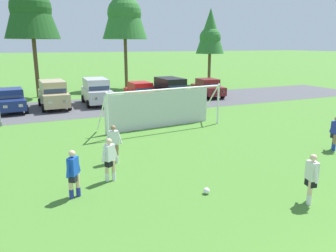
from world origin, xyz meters
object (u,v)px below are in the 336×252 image
object	(u,v)px
player_midfield_center	(311,179)
parked_car_slot_right	(208,88)
player_striker_near	(114,144)
parked_car_slot_center_left	(96,91)
soccer_ball	(207,191)
player_defender_far	(335,133)
parked_car_slot_left	(53,94)
parked_car_slot_far_left	(11,100)
player_winger_left	(110,160)
soccer_goal	(161,107)
parked_car_slot_center	(141,92)
parked_car_slot_center_right	(171,90)
player_winger_right	(74,174)

from	to	relation	value
player_midfield_center	parked_car_slot_right	distance (m)	22.01
player_striker_near	parked_car_slot_center_left	bearing A→B (deg)	80.75
soccer_ball	player_defender_far	world-z (taller)	player_defender_far
player_defender_far	parked_car_slot_left	distance (m)	20.17
parked_car_slot_far_left	parked_car_slot_right	bearing A→B (deg)	0.80
player_striker_near	player_midfield_center	size ratio (longest dim) A/B	1.00
player_midfield_center	parked_car_slot_far_left	world-z (taller)	parked_car_slot_far_left
parked_car_slot_left	player_defender_far	bearing A→B (deg)	-56.15
soccer_ball	player_defender_far	size ratio (longest dim) A/B	0.13
player_midfield_center	player_winger_left	world-z (taller)	same
parked_car_slot_far_left	soccer_ball	bearing A→B (deg)	-71.08
parked_car_slot_left	parked_car_slot_right	distance (m)	14.17
player_midfield_center	parked_car_slot_right	bearing A→B (deg)	67.82
parked_car_slot_center_left	parked_car_slot_right	distance (m)	10.69
soccer_goal	parked_car_slot_center	world-z (taller)	soccer_goal
player_defender_far	parked_car_slot_center_left	bearing A→B (deg)	114.50
player_striker_near	parked_car_slot_center_right	size ratio (longest dim) A/B	0.35
player_striker_near	soccer_goal	bearing A→B (deg)	48.43
soccer_ball	parked_car_slot_center_right	distance (m)	17.82
soccer_ball	parked_car_slot_left	xyz separation A→B (m)	(-3.19, 18.44, 1.00)
parked_car_slot_center	soccer_goal	bearing A→B (deg)	-101.79
player_winger_right	parked_car_slot_center_right	world-z (taller)	parked_car_slot_center_right
player_winger_right	parked_car_slot_far_left	size ratio (longest dim) A/B	0.38
soccer_ball	parked_car_slot_left	distance (m)	18.74
player_winger_left	player_striker_near	bearing A→B (deg)	70.91
player_midfield_center	parked_car_slot_far_left	distance (m)	22.03
player_winger_left	parked_car_slot_far_left	size ratio (longest dim) A/B	0.38
player_winger_left	parked_car_slot_right	bearing A→B (deg)	49.56
player_striker_near	player_winger_left	size ratio (longest dim) A/B	1.00
player_defender_far	parked_car_slot_right	size ratio (longest dim) A/B	0.38
parked_car_slot_far_left	parked_car_slot_left	world-z (taller)	parked_car_slot_left
soccer_goal	player_defender_far	bearing A→B (deg)	-51.00
parked_car_slot_center	parked_car_slot_center_right	bearing A→B (deg)	-37.46
soccer_ball	soccer_goal	distance (m)	9.33
parked_car_slot_left	player_winger_left	bearing A→B (deg)	-88.28
soccer_ball	player_winger_left	bearing A→B (deg)	138.21
parked_car_slot_far_left	parked_car_slot_center	bearing A→B (deg)	0.43
player_striker_near	parked_car_slot_far_left	xyz separation A→B (m)	(-4.19, 13.95, 0.05)
player_midfield_center	player_defender_far	size ratio (longest dim) A/B	1.00
parked_car_slot_far_left	parked_car_slot_center_left	xyz separation A→B (m)	(6.54, 0.48, 0.24)
player_winger_right	parked_car_slot_right	xyz separation A→B (m)	(15.11, 16.93, 0.05)
player_striker_near	parked_car_slot_center_right	world-z (taller)	parked_car_slot_center_right
parked_car_slot_left	parked_car_slot_right	size ratio (longest dim) A/B	1.08
parked_car_slot_center	parked_car_slot_right	size ratio (longest dim) A/B	0.98
parked_car_slot_center_left	parked_car_slot_right	bearing A→B (deg)	-1.26
player_midfield_center	parked_car_slot_far_left	bearing A→B (deg)	113.88
player_winger_left	parked_car_slot_center_left	xyz separation A→B (m)	(2.99, 16.29, 0.29)
soccer_ball	parked_car_slot_center	distance (m)	18.78
parked_car_slot_center_left	parked_car_slot_center	bearing A→B (deg)	-6.01
player_striker_near	parked_car_slot_center	distance (m)	15.31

